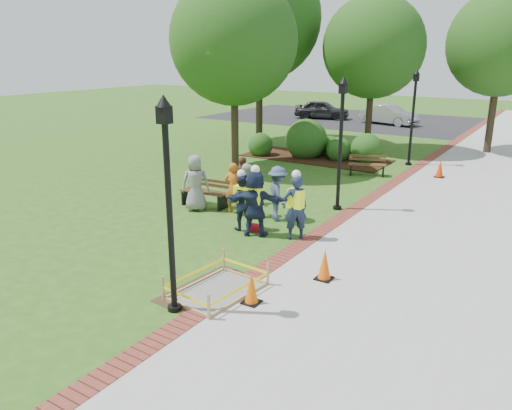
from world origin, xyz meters
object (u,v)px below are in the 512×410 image
Objects in this scene: cone_front at (251,289)px; hivis_worker_a at (255,201)px; bench_near at (205,198)px; lamp_near at (168,191)px; hivis_worker_b at (296,205)px; hivis_worker_c at (242,200)px; wet_concrete_pad at (217,283)px.

cone_front is 0.35× the size of hivis_worker_a.
cone_front is (5.05, -4.84, 0.05)m from bench_near.
hivis_worker_a is at bearing 102.06° from lamp_near.
cone_front is 0.36× the size of hivis_worker_b.
hivis_worker_c is at bearing -174.75° from hivis_worker_b.
bench_near is (-4.16, 4.83, 0.05)m from wet_concrete_pad.
wet_concrete_pad is 3.84m from hivis_worker_b.
wet_concrete_pad is at bearing -70.28° from hivis_worker_a.
hivis_worker_c is (-1.55, 4.68, -1.59)m from lamp_near.
hivis_worker_a is at bearing 121.68° from cone_front.
bench_near reaches higher than wet_concrete_pad.
hivis_worker_b is (4.01, -1.06, 0.68)m from bench_near.
lamp_near is (-0.27, -1.07, 2.25)m from wet_concrete_pad.
wet_concrete_pad is 0.57× the size of lamp_near.
lamp_near is 2.17× the size of hivis_worker_b.
bench_near is 0.86× the size of hivis_worker_b.
wet_concrete_pad is 1.21× the size of hivis_worker_a.
hivis_worker_b is 1.68m from hivis_worker_c.
bench_near is at bearing 152.48° from hivis_worker_c.
hivis_worker_a is (-0.96, 4.49, -1.48)m from lamp_near.
hivis_worker_c reaches higher than wet_concrete_pad.
hivis_worker_b reaches higher than wet_concrete_pad.
wet_concrete_pad is 0.89m from cone_front.
lamp_near reaches higher than hivis_worker_b.
lamp_near reaches higher than bench_near.
hivis_worker_a is (2.93, -1.41, 0.71)m from bench_near.
cone_front is 3.97m from hivis_worker_b.
hivis_worker_a is 1.03× the size of hivis_worker_b.
bench_near is 4.21m from hivis_worker_b.
wet_concrete_pad is 2.50m from lamp_near.
lamp_near is (3.89, -5.90, 2.19)m from bench_near.
lamp_near is 2.10× the size of hivis_worker_a.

